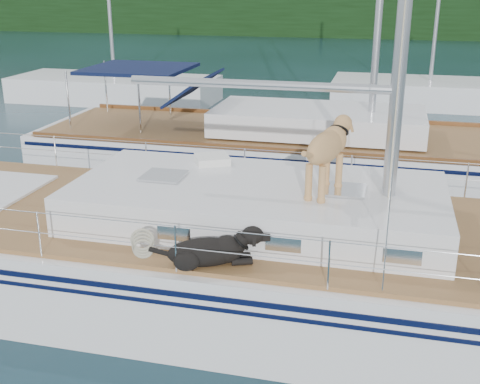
# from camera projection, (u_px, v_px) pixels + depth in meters

# --- Properties ---
(ground) EXTENTS (120.00, 120.00, 0.00)m
(ground) POSITION_uv_depth(u_px,v_px,m) (205.00, 292.00, 9.24)
(ground) COLOR black
(ground) RESTS_ON ground
(tree_line) EXTENTS (90.00, 3.00, 6.00)m
(tree_line) POSITION_uv_depth(u_px,v_px,m) (365.00, 0.00, 49.44)
(tree_line) COLOR black
(tree_line) RESTS_ON ground
(shore_bank) EXTENTS (92.00, 1.00, 1.20)m
(shore_bank) POSITION_uv_depth(u_px,v_px,m) (363.00, 29.00, 51.34)
(shore_bank) COLOR #595147
(shore_bank) RESTS_ON ground
(main_sailboat) EXTENTS (12.00, 3.84, 14.01)m
(main_sailboat) POSITION_uv_depth(u_px,v_px,m) (211.00, 252.00, 8.99)
(main_sailboat) COLOR white
(main_sailboat) RESTS_ON ground
(neighbor_sailboat) EXTENTS (11.00, 3.50, 13.30)m
(neighbor_sailboat) POSITION_uv_depth(u_px,v_px,m) (271.00, 152.00, 14.44)
(neighbor_sailboat) COLOR white
(neighbor_sailboat) RESTS_ON ground
(bg_boat_west) EXTENTS (8.00, 3.00, 11.65)m
(bg_boat_west) POSITION_uv_depth(u_px,v_px,m) (115.00, 90.00, 23.72)
(bg_boat_west) COLOR white
(bg_boat_west) RESTS_ON ground
(bg_boat_center) EXTENTS (7.20, 3.00, 11.65)m
(bg_boat_center) POSITION_uv_depth(u_px,v_px,m) (429.00, 94.00, 22.83)
(bg_boat_center) COLOR white
(bg_boat_center) RESTS_ON ground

